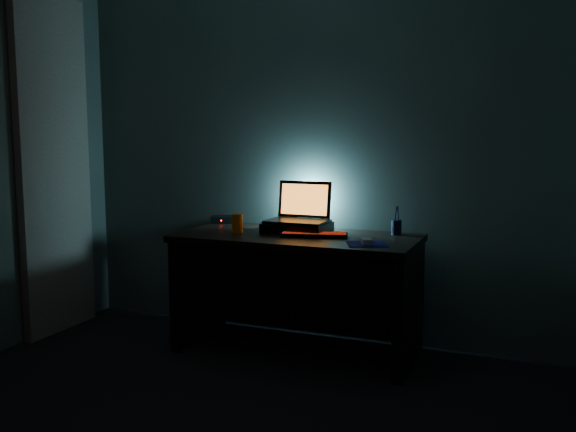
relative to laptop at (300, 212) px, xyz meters
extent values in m
cube|color=#404945|center=(0.04, 0.22, 0.38)|extent=(3.50, 0.00, 2.50)
cube|color=black|center=(0.04, -0.16, -0.14)|extent=(1.50, 0.70, 0.04)
cube|color=black|center=(-0.67, -0.16, -0.52)|extent=(0.06, 0.64, 0.71)
cube|color=black|center=(0.75, -0.16, -0.52)|extent=(0.06, 0.64, 0.71)
cube|color=black|center=(0.04, 0.17, -0.52)|extent=(1.38, 0.02, 0.65)
cube|color=#ABA889|center=(-1.67, -0.36, 0.28)|extent=(0.06, 0.65, 2.30)
cube|color=black|center=(0.00, -0.05, -0.09)|extent=(0.40, 0.30, 0.06)
cube|color=black|center=(0.00, -0.05, -0.05)|extent=(0.38, 0.26, 0.02)
cube|color=black|center=(0.00, 0.08, 0.08)|extent=(0.36, 0.05, 0.24)
cube|color=orange|center=(0.00, 0.07, 0.08)|extent=(0.32, 0.03, 0.20)
cube|color=black|center=(0.16, -0.18, -0.11)|extent=(0.42, 0.22, 0.02)
cube|color=red|center=(0.16, -0.18, -0.10)|extent=(0.40, 0.20, 0.00)
cube|color=navy|center=(0.53, -0.32, -0.12)|extent=(0.28, 0.27, 0.00)
cube|color=#96969C|center=(0.53, -0.32, -0.10)|extent=(0.09, 0.10, 0.03)
cylinder|color=black|center=(0.61, 0.08, -0.07)|extent=(0.08, 0.08, 0.09)
cylinder|color=orange|center=(-0.34, -0.23, -0.06)|extent=(0.08, 0.08, 0.12)
cube|color=black|center=(-0.64, 0.13, -0.10)|extent=(0.18, 0.16, 0.05)
sphere|color=#FF0C07|center=(-0.62, 0.08, -0.10)|extent=(0.01, 0.01, 0.01)
camera|label=1|loc=(1.46, -3.84, 0.53)|focal=40.00mm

